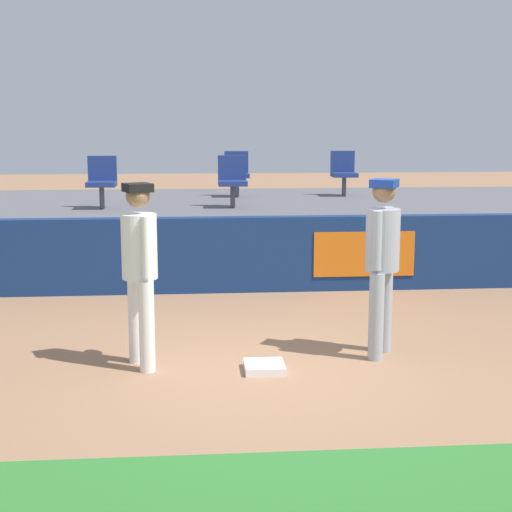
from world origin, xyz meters
TOP-DOWN VIEW (x-y plane):
  - ground_plane at (0.00, 0.00)m, footprint 60.00×60.00m
  - first_base at (-0.06, 0.15)m, footprint 0.40×0.40m
  - player_fielder_home at (-1.30, 0.41)m, footprint 0.47×0.60m
  - player_runner_visitor at (1.22, 0.57)m, footprint 0.49×0.49m
  - field_wall at (0.01, 3.84)m, footprint 18.00×0.26m
  - bleacher_platform at (0.00, 6.41)m, footprint 18.00×4.80m
  - seat_front_center at (-0.10, 5.28)m, footprint 0.46×0.44m
  - seat_back_right at (2.09, 7.08)m, footprint 0.45×0.44m
  - seat_back_center at (0.07, 7.08)m, footprint 0.44×0.44m
  - seat_front_left at (-2.20, 5.28)m, footprint 0.46×0.44m

SIDE VIEW (x-z plane):
  - ground_plane at x=0.00m, z-range 0.00..0.00m
  - first_base at x=-0.06m, z-range 0.00..0.08m
  - bleacher_platform at x=0.00m, z-range 0.00..1.09m
  - field_wall at x=0.01m, z-range 0.00..1.11m
  - player_fielder_home at x=-1.30m, z-range 0.15..2.02m
  - player_runner_visitor at x=1.22m, z-range 0.15..2.04m
  - seat_back_center at x=0.07m, z-range 1.14..1.98m
  - seat_back_right at x=2.09m, z-range 1.14..1.98m
  - seat_front_left at x=-2.20m, z-range 1.14..1.98m
  - seat_front_center at x=-0.10m, z-range 1.14..1.98m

